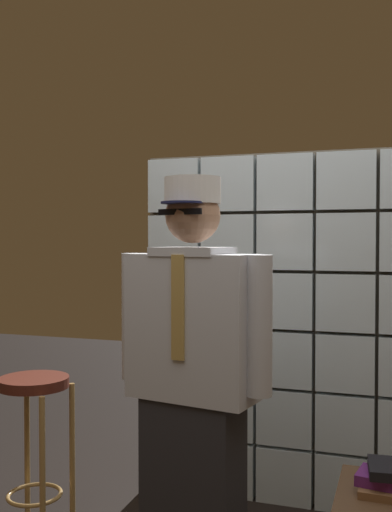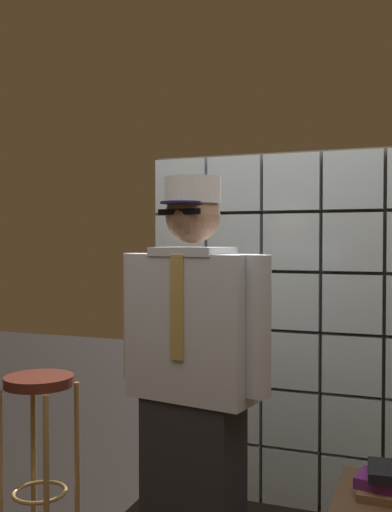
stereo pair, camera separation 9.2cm
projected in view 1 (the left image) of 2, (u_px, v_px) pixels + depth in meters
The scene contains 3 objects.
glass_block_wall at pixel (285, 330), 3.39m from camera, with size 1.68×0.10×2.02m.
standing_person at pixel (193, 381), 2.47m from camera, with size 0.70×0.34×1.75m.
bar_stool at pixel (34, 421), 2.92m from camera, with size 0.34×0.34×0.83m.
Camera 1 is at (0.61, -2.00, 1.50)m, focal length 41.98 mm.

